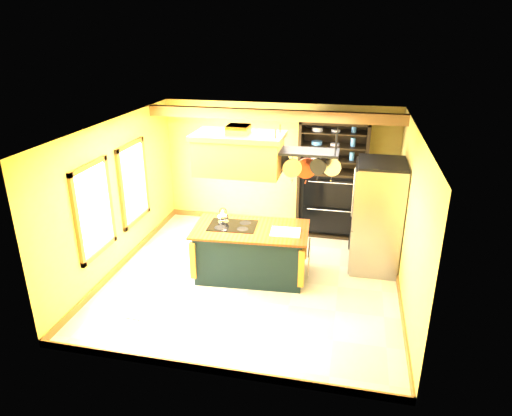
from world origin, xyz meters
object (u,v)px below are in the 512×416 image
at_px(pot_rack, 306,158).
at_px(hutch, 331,192).
at_px(range_hood, 239,153).
at_px(refrigerator, 376,218).
at_px(kitchen_island, 251,252).

height_order(pot_rack, hutch, pot_rack).
relative_size(range_hood, refrigerator, 0.75).
bearing_deg(refrigerator, range_hood, -160.57).
distance_m(pot_rack, hutch, 2.53).
xyz_separation_m(pot_rack, refrigerator, (1.22, 0.81, -1.26)).
distance_m(range_hood, pot_rack, 1.11).
xyz_separation_m(range_hood, pot_rack, (1.10, 0.01, -0.03)).
bearing_deg(hutch, refrigerator, -56.48).
xyz_separation_m(refrigerator, hutch, (-0.89, 1.34, -0.03)).
bearing_deg(range_hood, refrigerator, 19.43).
height_order(kitchen_island, pot_rack, pot_rack).
bearing_deg(pot_rack, hutch, 81.20).
relative_size(range_hood, hutch, 0.60).
relative_size(range_hood, pot_rack, 1.34).
distance_m(range_hood, hutch, 2.91).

